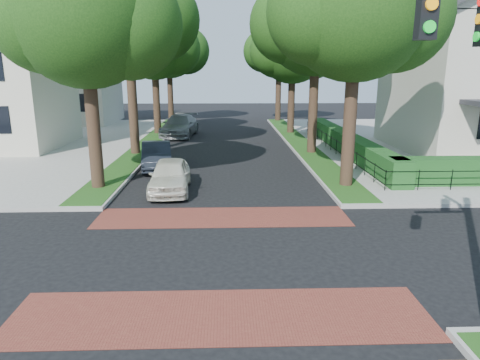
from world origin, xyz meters
name	(u,v)px	position (x,y,z in m)	size (l,w,h in m)	color
ground	(222,254)	(0.00, 0.00, 0.00)	(120.00, 120.00, 0.00)	black
crosswalk_far	(223,217)	(0.00, 3.20, 0.01)	(9.00, 2.20, 0.01)	maroon
crosswalk_near	(220,316)	(0.00, -3.20, 0.01)	(9.00, 2.20, 0.01)	maroon
grass_strip_ne	(299,142)	(5.40, 19.10, 0.16)	(1.60, 29.80, 0.02)	#174413
grass_strip_nw	(149,142)	(-5.40, 19.10, 0.16)	(1.60, 29.80, 0.02)	#174413
tree_right_near	(358,8)	(5.60, 7.24, 7.63)	(7.75, 6.67, 10.66)	black
tree_right_mid	(318,21)	(5.61, 15.25, 7.99)	(8.25, 7.09, 11.22)	black
tree_right_far	(294,48)	(5.60, 24.22, 6.91)	(7.25, 6.23, 9.74)	black
tree_right_back	(280,49)	(5.60, 33.23, 7.27)	(7.50, 6.45, 10.20)	black
tree_left_near	(88,16)	(-5.40, 7.23, 7.27)	(7.50, 6.45, 10.20)	black
tree_left_mid	(130,14)	(-5.39, 15.24, 8.34)	(8.00, 6.88, 11.48)	black
tree_left_far	(155,45)	(-5.40, 24.22, 7.12)	(7.00, 6.02, 9.86)	black
tree_left_back	(170,47)	(-5.40, 33.24, 7.41)	(7.75, 6.66, 10.44)	black
hedge_main_road	(346,143)	(7.70, 15.00, 0.75)	(1.00, 18.00, 1.20)	#19491B
fence_main_road	(334,145)	(6.90, 15.00, 0.60)	(0.06, 18.00, 0.90)	black
house_left_far	(65,72)	(-15.49, 31.99, 5.04)	(10.00, 9.00, 10.14)	beige
parked_car_front	(170,176)	(-2.30, 6.69, 0.71)	(1.68, 4.17, 1.42)	silver
parked_car_middle	(157,156)	(-3.60, 11.28, 0.71)	(1.50, 4.30, 1.42)	black
parked_car_rear	(180,126)	(-3.60, 23.17, 0.84)	(2.36, 5.82, 1.69)	gray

